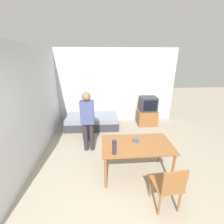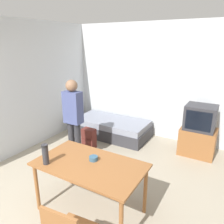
{
  "view_description": "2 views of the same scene",
  "coord_description": "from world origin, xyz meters",
  "px_view_note": "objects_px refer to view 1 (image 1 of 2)",
  "views": [
    {
      "loc": [
        -0.31,
        -1.58,
        2.43
      ],
      "look_at": [
        -0.05,
        2.1,
        1.04
      ],
      "focal_mm": 24.0,
      "sensor_mm": 36.0,
      "label": 1
    },
    {
      "loc": [
        1.89,
        -1.01,
        2.26
      ],
      "look_at": [
        0.0,
        2.22,
        1.05
      ],
      "focal_mm": 35.0,
      "sensor_mm": 36.0,
      "label": 2
    }
  ],
  "objects_px": {
    "daybed": "(92,122)",
    "backpack": "(88,133)",
    "tv": "(147,112)",
    "dining_table": "(137,147)",
    "thermos_flask": "(114,147)",
    "mate_bowl": "(136,140)",
    "wooden_chair": "(169,186)",
    "person_standing": "(88,118)"
  },
  "relations": [
    {
      "from": "daybed",
      "to": "backpack",
      "type": "distance_m",
      "value": 0.85
    },
    {
      "from": "tv",
      "to": "thermos_flask",
      "type": "bearing_deg",
      "value": -117.89
    },
    {
      "from": "wooden_chair",
      "to": "mate_bowl",
      "type": "relative_size",
      "value": 7.47
    },
    {
      "from": "thermos_flask",
      "to": "mate_bowl",
      "type": "bearing_deg",
      "value": 38.35
    },
    {
      "from": "wooden_chair",
      "to": "mate_bowl",
      "type": "bearing_deg",
      "value": 110.62
    },
    {
      "from": "daybed",
      "to": "wooden_chair",
      "type": "bearing_deg",
      "value": -66.4
    },
    {
      "from": "daybed",
      "to": "tv",
      "type": "xyz_separation_m",
      "value": [
        2.02,
        0.07,
        0.3
      ]
    },
    {
      "from": "dining_table",
      "to": "backpack",
      "type": "height_order",
      "value": "dining_table"
    },
    {
      "from": "dining_table",
      "to": "wooden_chair",
      "type": "relative_size",
      "value": 1.64
    },
    {
      "from": "tv",
      "to": "daybed",
      "type": "bearing_deg",
      "value": -177.98
    },
    {
      "from": "daybed",
      "to": "thermos_flask",
      "type": "distance_m",
      "value": 2.81
    },
    {
      "from": "daybed",
      "to": "person_standing",
      "type": "relative_size",
      "value": 1.14
    },
    {
      "from": "daybed",
      "to": "person_standing",
      "type": "bearing_deg",
      "value": -90.29
    },
    {
      "from": "tv",
      "to": "dining_table",
      "type": "relative_size",
      "value": 0.74
    },
    {
      "from": "mate_bowl",
      "to": "daybed",
      "type": "bearing_deg",
      "value": 114.79
    },
    {
      "from": "daybed",
      "to": "thermos_flask",
      "type": "relative_size",
      "value": 6.77
    },
    {
      "from": "daybed",
      "to": "mate_bowl",
      "type": "relative_size",
      "value": 15.8
    },
    {
      "from": "dining_table",
      "to": "thermos_flask",
      "type": "height_order",
      "value": "thermos_flask"
    },
    {
      "from": "dining_table",
      "to": "wooden_chair",
      "type": "bearing_deg",
      "value": -67.51
    },
    {
      "from": "wooden_chair",
      "to": "backpack",
      "type": "bearing_deg",
      "value": 122.3
    },
    {
      "from": "person_standing",
      "to": "backpack",
      "type": "bearing_deg",
      "value": 98.55
    },
    {
      "from": "dining_table",
      "to": "person_standing",
      "type": "bearing_deg",
      "value": 137.92
    },
    {
      "from": "person_standing",
      "to": "mate_bowl",
      "type": "xyz_separation_m",
      "value": [
        1.06,
        -0.87,
        -0.16
      ]
    },
    {
      "from": "daybed",
      "to": "backpack",
      "type": "relative_size",
      "value": 4.12
    },
    {
      "from": "backpack",
      "to": "dining_table",
      "type": "bearing_deg",
      "value": -53.08
    },
    {
      "from": "thermos_flask",
      "to": "wooden_chair",
      "type": "bearing_deg",
      "value": -33.54
    },
    {
      "from": "wooden_chair",
      "to": "person_standing",
      "type": "distance_m",
      "value": 2.33
    },
    {
      "from": "person_standing",
      "to": "backpack",
      "type": "distance_m",
      "value": 0.92
    },
    {
      "from": "mate_bowl",
      "to": "backpack",
      "type": "distance_m",
      "value": 1.92
    },
    {
      "from": "person_standing",
      "to": "backpack",
      "type": "height_order",
      "value": "person_standing"
    },
    {
      "from": "person_standing",
      "to": "thermos_flask",
      "type": "relative_size",
      "value": 5.93
    },
    {
      "from": "daybed",
      "to": "wooden_chair",
      "type": "distance_m",
      "value": 3.52
    },
    {
      "from": "dining_table",
      "to": "thermos_flask",
      "type": "bearing_deg",
      "value": -149.52
    },
    {
      "from": "backpack",
      "to": "person_standing",
      "type": "bearing_deg",
      "value": -81.45
    },
    {
      "from": "backpack",
      "to": "daybed",
      "type": "bearing_deg",
      "value": 83.73
    },
    {
      "from": "daybed",
      "to": "wooden_chair",
      "type": "height_order",
      "value": "wooden_chair"
    },
    {
      "from": "tv",
      "to": "wooden_chair",
      "type": "height_order",
      "value": "tv"
    },
    {
      "from": "tv",
      "to": "backpack",
      "type": "relative_size",
      "value": 2.37
    },
    {
      "from": "daybed",
      "to": "dining_table",
      "type": "height_order",
      "value": "dining_table"
    },
    {
      "from": "daybed",
      "to": "tv",
      "type": "relative_size",
      "value": 1.74
    },
    {
      "from": "thermos_flask",
      "to": "mate_bowl",
      "type": "relative_size",
      "value": 2.33
    },
    {
      "from": "tv",
      "to": "wooden_chair",
      "type": "xyz_separation_m",
      "value": [
        -0.62,
        -3.29,
        -0.01
      ]
    }
  ]
}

